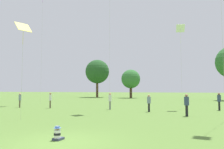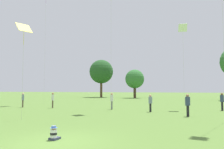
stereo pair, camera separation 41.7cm
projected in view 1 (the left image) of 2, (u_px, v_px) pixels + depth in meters
ground_plane at (60, 143)px, 9.01m from camera, size 300.00×300.00×0.00m
seated_toddler at (57, 134)px, 9.46m from camera, size 0.40×0.48×0.62m
person_standing_0 at (187, 103)px, 17.90m from camera, size 0.43×0.43×1.82m
person_standing_2 at (20, 99)px, 26.36m from camera, size 0.36×0.36×1.77m
person_standing_3 at (50, 99)px, 25.54m from camera, size 0.33×0.33×1.82m
person_standing_4 at (110, 99)px, 23.95m from camera, size 0.43×0.43×1.82m
person_standing_5 at (149, 102)px, 21.46m from camera, size 0.51×0.51×1.68m
person_standing_6 at (219, 100)px, 22.92m from camera, size 0.52×0.52×1.83m
kite_2 at (23, 29)px, 16.03m from camera, size 1.11×1.25×7.14m
kite_4 at (180, 31)px, 24.94m from camera, size 1.02×0.67×9.58m
distant_tree_0 at (131, 79)px, 56.22m from camera, size 4.86×4.86×7.32m
distant_tree_3 at (97, 72)px, 61.17m from camera, size 6.65×6.65×10.50m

